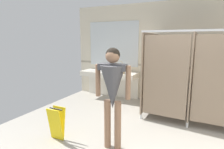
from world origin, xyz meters
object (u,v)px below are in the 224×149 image
handbag (120,69)px  person_standing (113,87)px  wet_floor_sign (57,123)px  paper_cup (97,70)px  soap_dispenser (106,68)px

handbag → person_standing: bearing=-69.1°
person_standing → handbag: 2.44m
wet_floor_sign → person_standing: bearing=10.4°
wet_floor_sign → handbag: bearing=86.4°
person_standing → paper_cup: (-1.67, 2.34, -0.19)m
soap_dispenser → wet_floor_sign: bearing=-80.7°
soap_dispenser → wet_floor_sign: (0.46, -2.80, -0.60)m
handbag → soap_dispenser: (-0.61, 0.33, -0.05)m
handbag → paper_cup: 0.80m
person_standing → wet_floor_sign: bearing=-169.6°
soap_dispenser → wet_floor_sign: size_ratio=0.32×
person_standing → handbag: (-0.87, 2.28, -0.11)m
soap_dispenser → wet_floor_sign: soap_dispenser is taller
handbag → soap_dispenser: 0.70m
person_standing → soap_dispenser: bearing=119.6°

